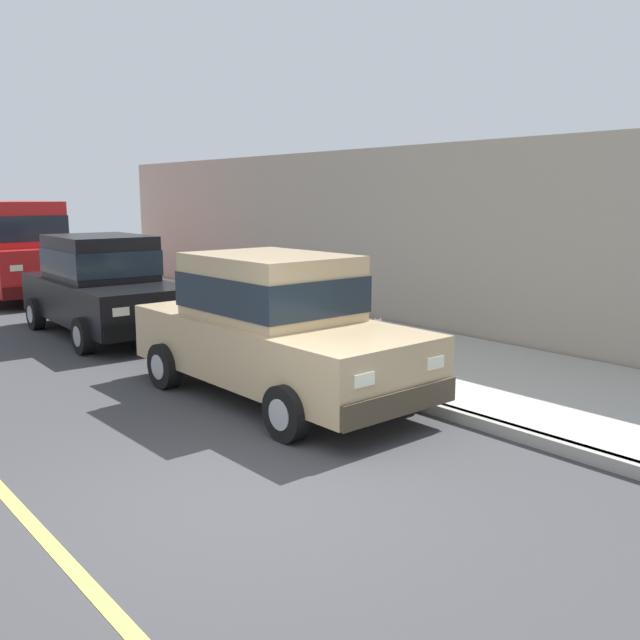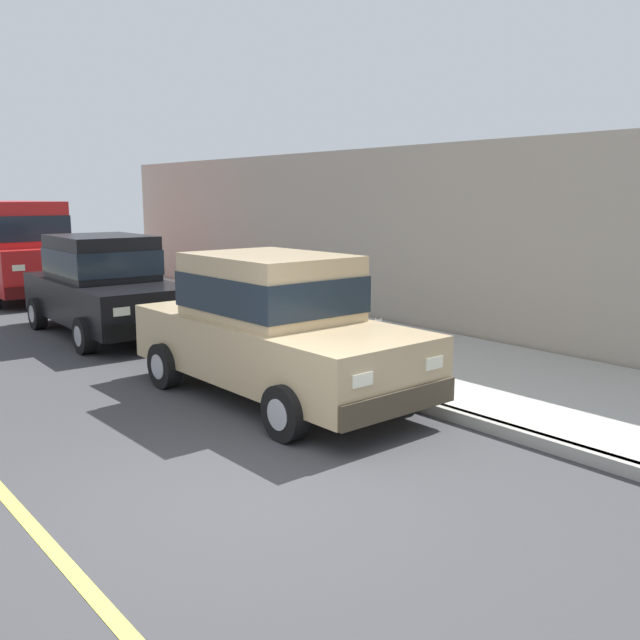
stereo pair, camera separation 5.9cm
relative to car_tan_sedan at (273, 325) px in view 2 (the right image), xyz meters
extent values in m
plane|color=#38383A|center=(-2.10, -2.40, -0.98)|extent=(80.00, 80.00, 0.00)
cube|color=gray|center=(1.10, -2.40, -0.91)|extent=(0.16, 64.00, 0.14)
cube|color=#A8A59E|center=(2.90, -2.40, -0.91)|extent=(3.60, 64.00, 0.14)
cube|color=#E0D64C|center=(-3.70, -2.40, -0.98)|extent=(0.12, 57.60, 0.01)
cube|color=tan|center=(0.00, -0.04, -0.28)|extent=(1.84, 4.52, 0.76)
cube|color=tan|center=(0.00, 0.06, 0.52)|extent=(1.60, 2.12, 0.84)
cube|color=#19232D|center=(0.00, 0.06, 0.45)|extent=(1.64, 2.16, 0.46)
cube|color=#3E3527|center=(0.02, -2.24, -0.52)|extent=(1.77, 0.22, 0.28)
cube|color=#3E3527|center=(-0.02, 2.16, -0.52)|extent=(1.77, 0.22, 0.28)
cylinder|color=black|center=(0.91, -1.42, -0.66)|extent=(0.23, 0.64, 0.64)
cylinder|color=#9E9EA3|center=(0.91, -1.42, -0.66)|extent=(0.24, 0.35, 0.35)
cylinder|color=black|center=(-0.89, -1.44, -0.66)|extent=(0.23, 0.64, 0.64)
cylinder|color=#9E9EA3|center=(-0.89, -1.44, -0.66)|extent=(0.24, 0.35, 0.35)
cylinder|color=black|center=(0.89, 1.37, -0.66)|extent=(0.23, 0.64, 0.64)
cylinder|color=#9E9EA3|center=(0.89, 1.37, -0.66)|extent=(0.24, 0.35, 0.35)
cylinder|color=black|center=(-0.91, 1.35, -0.66)|extent=(0.23, 0.64, 0.64)
cylinder|color=#9E9EA3|center=(-0.91, 1.35, -0.66)|extent=(0.24, 0.35, 0.35)
cube|color=#EAEACC|center=(0.58, -2.26, -0.17)|extent=(0.28, 0.08, 0.14)
cube|color=#EAEACC|center=(-0.54, -2.27, -0.17)|extent=(0.28, 0.08, 0.14)
cube|color=black|center=(-0.03, 5.50, -0.28)|extent=(1.98, 4.57, 0.76)
cube|color=black|center=(-0.02, 5.60, 0.52)|extent=(1.67, 2.16, 0.84)
cube|color=#19232D|center=(-0.02, 5.60, 0.45)|extent=(1.70, 2.20, 0.46)
cube|color=black|center=(-0.11, 3.30, -0.52)|extent=(1.77, 0.27, 0.28)
cube|color=black|center=(0.06, 7.70, -0.52)|extent=(1.77, 0.27, 0.28)
cylinder|color=black|center=(0.82, 4.07, -0.66)|extent=(0.25, 0.65, 0.64)
cylinder|color=#9E9EA3|center=(0.82, 4.07, -0.66)|extent=(0.25, 0.36, 0.35)
cylinder|color=black|center=(-0.98, 4.14, -0.66)|extent=(0.25, 0.65, 0.64)
cylinder|color=#9E9EA3|center=(-0.98, 4.14, -0.66)|extent=(0.25, 0.36, 0.35)
cylinder|color=black|center=(0.93, 6.86, -0.66)|extent=(0.25, 0.65, 0.64)
cylinder|color=#9E9EA3|center=(0.93, 6.86, -0.66)|extent=(0.25, 0.36, 0.35)
cylinder|color=black|center=(-0.87, 6.93, -0.66)|extent=(0.25, 0.65, 0.64)
cylinder|color=#9E9EA3|center=(-0.87, 6.93, -0.66)|extent=(0.25, 0.36, 0.35)
cube|color=#EAEACC|center=(0.44, 3.25, -0.17)|extent=(0.28, 0.09, 0.14)
cube|color=#EAEACC|center=(-0.67, 3.29, -0.17)|extent=(0.28, 0.09, 0.14)
cube|color=red|center=(0.07, 11.63, -0.11)|extent=(1.92, 4.81, 1.10)
cube|color=red|center=(0.07, 11.63, 0.99)|extent=(1.69, 3.81, 1.10)
cube|color=#19232D|center=(0.07, 11.63, 0.90)|extent=(1.72, 3.85, 0.61)
cube|color=#400A0A|center=(0.08, 9.28, -0.52)|extent=(1.86, 0.21, 0.28)
cylinder|color=black|center=(1.02, 10.14, -0.66)|extent=(0.22, 0.64, 0.64)
cylinder|color=#9E9EA3|center=(1.02, 10.14, -0.66)|extent=(0.24, 0.35, 0.35)
cylinder|color=black|center=(1.01, 13.12, -0.66)|extent=(0.22, 0.64, 0.64)
cylinder|color=#9E9EA3|center=(1.01, 13.12, -0.66)|extent=(0.24, 0.35, 0.35)
cube|color=#EAEACC|center=(0.67, 9.25, 0.05)|extent=(0.28, 0.08, 0.14)
cube|color=#EAEACC|center=(-0.51, 9.25, 0.05)|extent=(0.28, 0.08, 0.14)
ellipsoid|color=white|center=(2.99, 1.23, -0.56)|extent=(0.33, 0.48, 0.20)
cylinder|color=white|center=(3.00, 1.09, -0.75)|extent=(0.05, 0.05, 0.18)
cylinder|color=white|center=(2.89, 1.12, -0.75)|extent=(0.05, 0.05, 0.18)
cylinder|color=white|center=(3.09, 1.34, -0.75)|extent=(0.05, 0.05, 0.18)
cylinder|color=white|center=(2.98, 1.38, -0.75)|extent=(0.05, 0.05, 0.18)
sphere|color=white|center=(2.89, 0.96, -0.47)|extent=(0.17, 0.17, 0.17)
ellipsoid|color=gray|center=(2.87, 0.87, -0.49)|extent=(0.10, 0.13, 0.06)
cone|color=white|center=(2.94, 0.95, -0.39)|extent=(0.06, 0.06, 0.07)
cone|color=white|center=(2.85, 0.98, -0.39)|extent=(0.06, 0.06, 0.07)
cylinder|color=white|center=(3.07, 1.48, -0.50)|extent=(0.07, 0.12, 0.13)
cube|color=#9E9384|center=(5.00, 3.71, 0.83)|extent=(0.50, 20.00, 3.62)
camera|label=1|loc=(-5.29, -7.26, 1.70)|focal=38.78mm
camera|label=2|loc=(-5.24, -7.30, 1.70)|focal=38.78mm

